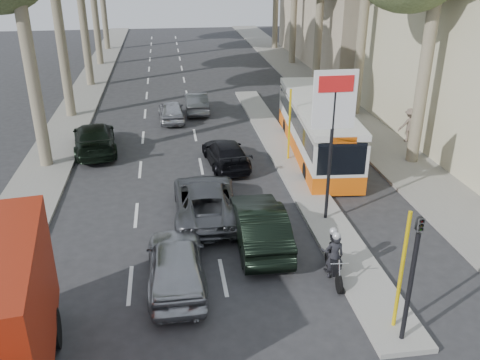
{
  "coord_description": "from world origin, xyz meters",
  "views": [
    {
      "loc": [
        -2.26,
        -10.91,
        9.04
      ],
      "look_at": [
        0.15,
        5.61,
        1.6
      ],
      "focal_mm": 38.0,
      "sensor_mm": 36.0,
      "label": 1
    }
  ],
  "objects_px": {
    "city_bus": "(316,126)",
    "motorcycle": "(333,255)",
    "dark_hatchback": "(259,224)",
    "silver_hatchback": "(176,263)"
  },
  "relations": [
    {
      "from": "city_bus",
      "to": "motorcycle",
      "type": "xyz_separation_m",
      "value": [
        -2.38,
        -10.23,
        -0.68
      ]
    },
    {
      "from": "city_bus",
      "to": "dark_hatchback",
      "type": "bearing_deg",
      "value": -112.86
    },
    {
      "from": "silver_hatchback",
      "to": "city_bus",
      "type": "relative_size",
      "value": 0.41
    },
    {
      "from": "city_bus",
      "to": "motorcycle",
      "type": "relative_size",
      "value": 5.41
    },
    {
      "from": "dark_hatchback",
      "to": "city_bus",
      "type": "xyz_separation_m",
      "value": [
        4.26,
        8.08,
        0.67
      ]
    },
    {
      "from": "city_bus",
      "to": "motorcycle",
      "type": "distance_m",
      "value": 10.53
    },
    {
      "from": "dark_hatchback",
      "to": "motorcycle",
      "type": "distance_m",
      "value": 2.85
    },
    {
      "from": "dark_hatchback",
      "to": "motorcycle",
      "type": "bearing_deg",
      "value": 131.91
    },
    {
      "from": "motorcycle",
      "to": "dark_hatchback",
      "type": "bearing_deg",
      "value": 135.23
    },
    {
      "from": "silver_hatchback",
      "to": "dark_hatchback",
      "type": "distance_m",
      "value": 3.43
    }
  ]
}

